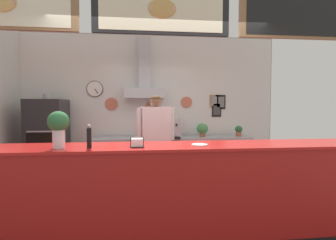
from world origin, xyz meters
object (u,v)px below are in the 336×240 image
object	(u,v)px
potted_basil	(202,129)
basil_vase	(58,127)
napkin_holder	(137,143)
pepper_grinder	(89,136)
shop_worker	(156,146)
espresso_machine	(168,128)
condiment_plate	(199,145)
pizza_oven	(48,143)
potted_rosemary	(239,130)

from	to	relation	value
potted_basil	basil_vase	bearing A→B (deg)	-130.94
napkin_holder	pepper_grinder	size ratio (longest dim) A/B	0.60
basil_vase	pepper_grinder	world-z (taller)	basil_vase
shop_worker	espresso_machine	distance (m)	1.26
condiment_plate	pepper_grinder	size ratio (longest dim) A/B	0.73
pizza_oven	shop_worker	size ratio (longest dim) A/B	1.04
pizza_oven	potted_rosemary	bearing A→B (deg)	1.95
shop_worker	espresso_machine	size ratio (longest dim) A/B	3.23
pizza_oven	potted_rosemary	size ratio (longest dim) A/B	8.02
potted_basil	condiment_plate	xyz separation A→B (m)	(-0.63, -2.40, 0.05)
shop_worker	napkin_holder	xyz separation A→B (m)	(-0.28, -1.23, 0.23)
pizza_oven	espresso_machine	distance (m)	2.29
potted_basil	basil_vase	world-z (taller)	basil_vase
basil_vase	potted_basil	bearing A→B (deg)	49.06
pepper_grinder	pizza_oven	bearing A→B (deg)	117.02
potted_rosemary	shop_worker	bearing A→B (deg)	-146.42
basil_vase	potted_rosemary	bearing A→B (deg)	40.08
shop_worker	pepper_grinder	distance (m)	1.50
espresso_machine	potted_rosemary	xyz separation A→B (m)	(1.48, -0.00, -0.07)
shop_worker	condiment_plate	xyz separation A→B (m)	(0.40, -1.20, 0.20)
pizza_oven	potted_rosemary	world-z (taller)	pizza_oven
potted_rosemary	napkin_holder	distance (m)	3.20
pizza_oven	potted_rosemary	distance (m)	3.76
condiment_plate	basil_vase	distance (m)	1.49
potted_basil	pizza_oven	bearing A→B (deg)	-177.38
potted_rosemary	condiment_plate	distance (m)	2.78
espresso_machine	pepper_grinder	bearing A→B (deg)	-114.00
potted_basil	pepper_grinder	bearing A→B (deg)	-126.25
potted_rosemary	pepper_grinder	distance (m)	3.55
shop_worker	basil_vase	world-z (taller)	shop_worker
pizza_oven	shop_worker	bearing A→B (deg)	-28.83
condiment_plate	napkin_holder	world-z (taller)	napkin_holder
espresso_machine	condiment_plate	world-z (taller)	espresso_machine
condiment_plate	pepper_grinder	distance (m)	1.17
basil_vase	pepper_grinder	bearing A→B (deg)	-4.86
napkin_holder	pepper_grinder	distance (m)	0.50
condiment_plate	basil_vase	world-z (taller)	basil_vase
potted_rosemary	basil_vase	bearing A→B (deg)	-139.92
potted_rosemary	espresso_machine	bearing A→B (deg)	179.82
pizza_oven	pepper_grinder	distance (m)	2.63
potted_rosemary	pepper_grinder	xyz separation A→B (m)	(-2.57, -2.45, 0.20)
espresso_machine	condiment_plate	distance (m)	2.40
pizza_oven	napkin_holder	distance (m)	2.86
condiment_plate	napkin_holder	size ratio (longest dim) A/B	1.22
napkin_holder	shop_worker	bearing A→B (deg)	77.35
napkin_holder	basil_vase	size ratio (longest dim) A/B	0.38
espresso_machine	potted_basil	distance (m)	0.71
potted_basil	potted_rosemary	bearing A→B (deg)	-0.63
shop_worker	potted_basil	size ratio (longest dim) A/B	6.15
shop_worker	espresso_machine	world-z (taller)	shop_worker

